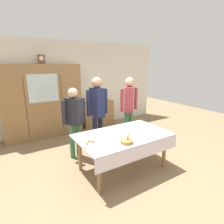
% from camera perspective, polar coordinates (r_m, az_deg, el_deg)
% --- Properties ---
extents(ground_plane, '(12.00, 12.00, 0.00)m').
position_cam_1_polar(ground_plane, '(3.96, 1.61, -15.88)').
color(ground_plane, '#846B4C').
rests_on(ground_plane, ground).
extents(back_wall, '(6.40, 0.10, 2.70)m').
position_cam_1_polar(back_wall, '(5.83, -13.08, 7.87)').
color(back_wall, silver).
rests_on(back_wall, ground).
extents(dining_table, '(1.76, 1.06, 0.73)m').
position_cam_1_polar(dining_table, '(3.50, 3.86, -8.57)').
color(dining_table, olive).
rests_on(dining_table, ground).
extents(wall_cabinet, '(2.10, 0.46, 2.02)m').
position_cam_1_polar(wall_cabinet, '(5.37, -20.88, 3.02)').
color(wall_cabinet, olive).
rests_on(wall_cabinet, ground).
extents(mantel_clock, '(0.18, 0.11, 0.24)m').
position_cam_1_polar(mantel_clock, '(5.28, -21.40, 15.17)').
color(mantel_clock, brown).
rests_on(mantel_clock, wall_cabinet).
extents(bookshelf_low, '(1.05, 0.35, 0.82)m').
position_cam_1_polar(bookshelf_low, '(6.11, -4.47, -0.47)').
color(bookshelf_low, olive).
rests_on(bookshelf_low, ground).
extents(book_stack, '(0.14, 0.22, 0.12)m').
position_cam_1_polar(book_stack, '(6.00, -4.56, 3.84)').
color(book_stack, '#664C7A').
rests_on(book_stack, bookshelf_low).
extents(tea_cup_far_left, '(0.13, 0.13, 0.06)m').
position_cam_1_polar(tea_cup_far_left, '(3.66, 14.57, -5.90)').
color(tea_cup_far_left, silver).
rests_on(tea_cup_far_left, dining_table).
extents(tea_cup_far_right, '(0.13, 0.13, 0.06)m').
position_cam_1_polar(tea_cup_far_right, '(3.61, 5.61, -5.78)').
color(tea_cup_far_right, silver).
rests_on(tea_cup_far_right, dining_table).
extents(tea_cup_mid_right, '(0.13, 0.13, 0.06)m').
position_cam_1_polar(tea_cup_mid_right, '(3.99, 5.93, -3.79)').
color(tea_cup_mid_right, white).
rests_on(tea_cup_mid_right, dining_table).
extents(tea_cup_near_left, '(0.13, 0.13, 0.06)m').
position_cam_1_polar(tea_cup_near_left, '(3.32, -7.84, -7.77)').
color(tea_cup_near_left, white).
rests_on(tea_cup_near_left, dining_table).
extents(tea_cup_center, '(0.13, 0.13, 0.06)m').
position_cam_1_polar(tea_cup_center, '(3.55, -3.93, -6.11)').
color(tea_cup_center, white).
rests_on(tea_cup_center, dining_table).
extents(bread_basket, '(0.24, 0.24, 0.16)m').
position_cam_1_polar(bread_basket, '(3.12, 4.58, -9.04)').
color(bread_basket, '#9E7542').
rests_on(bread_basket, dining_table).
extents(pastry_plate, '(0.28, 0.28, 0.05)m').
position_cam_1_polar(pastry_plate, '(3.11, -6.92, -9.66)').
color(pastry_plate, white).
rests_on(pastry_plate, dining_table).
extents(spoon_near_right, '(0.12, 0.02, 0.01)m').
position_cam_1_polar(spoon_near_right, '(3.21, -1.85, -8.94)').
color(spoon_near_right, silver).
rests_on(spoon_near_right, dining_table).
extents(spoon_center, '(0.12, 0.02, 0.01)m').
position_cam_1_polar(spoon_center, '(3.08, -0.21, -10.00)').
color(spoon_center, silver).
rests_on(spoon_center, dining_table).
extents(spoon_mid_right, '(0.12, 0.02, 0.01)m').
position_cam_1_polar(spoon_mid_right, '(3.61, 2.87, -6.18)').
color(spoon_mid_right, silver).
rests_on(spoon_mid_right, dining_table).
extents(person_beside_shelf, '(0.52, 0.41, 1.55)m').
position_cam_1_polar(person_beside_shelf, '(3.94, -11.83, -1.44)').
color(person_beside_shelf, '#33704C').
rests_on(person_beside_shelf, ground).
extents(person_behind_table_left, '(0.52, 0.40, 1.70)m').
position_cam_1_polar(person_behind_table_left, '(4.62, 5.34, 2.57)').
color(person_behind_table_left, '#33704C').
rests_on(person_behind_table_left, ground).
extents(person_behind_table_right, '(0.52, 0.37, 1.74)m').
position_cam_1_polar(person_behind_table_right, '(4.14, -4.66, 1.51)').
color(person_behind_table_right, '#191E38').
rests_on(person_behind_table_right, ground).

